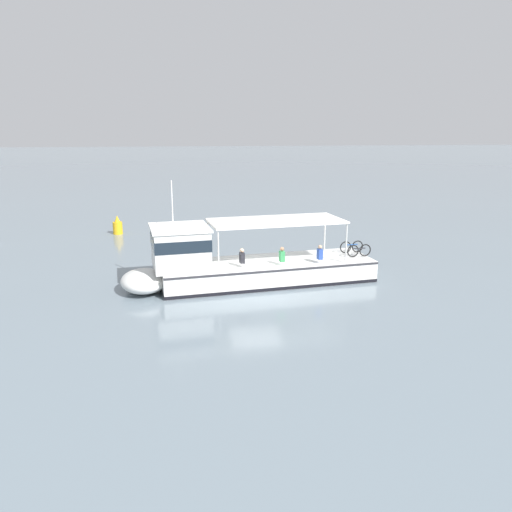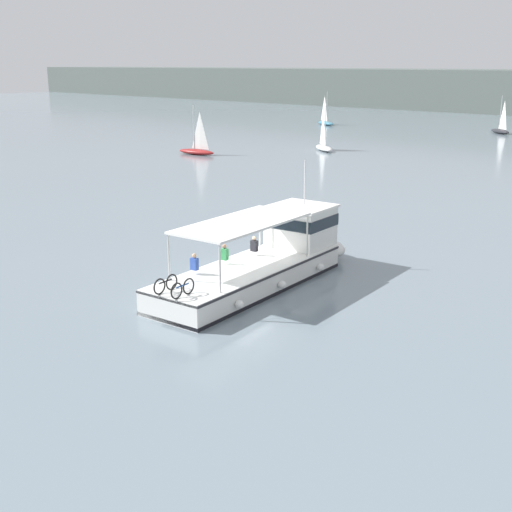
% 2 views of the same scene
% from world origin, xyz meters
% --- Properties ---
extents(ground_plane, '(400.00, 400.00, 0.00)m').
position_xyz_m(ground_plane, '(0.00, 0.00, 0.00)').
color(ground_plane, slate).
extents(ferry_main, '(4.63, 13.02, 5.32)m').
position_xyz_m(ferry_main, '(1.14, 0.80, 1.02)').
color(ferry_main, white).
rests_on(ferry_main, ground).
extents(channel_buoy, '(0.70, 0.70, 1.40)m').
position_xyz_m(channel_buoy, '(14.82, 8.15, 0.57)').
color(channel_buoy, gold).
rests_on(channel_buoy, ground).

